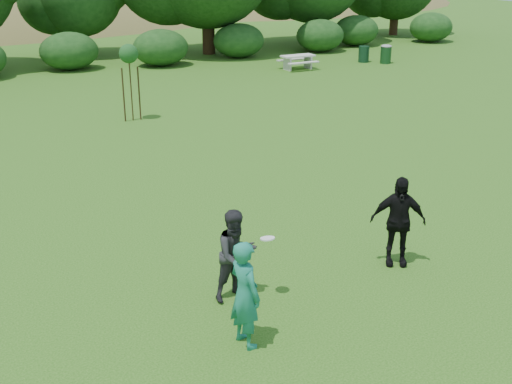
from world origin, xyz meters
TOP-DOWN VIEW (x-y plane):
  - ground at (0.00, 0.00)m, footprint 120.00×120.00m
  - player_teal at (-2.09, -0.56)m, footprint 0.53×0.73m
  - player_grey at (-1.55, 0.85)m, footprint 0.92×0.76m
  - player_black at (1.95, 0.55)m, footprint 1.19×0.98m
  - trash_can_near at (16.55, 21.07)m, footprint 0.60×0.60m
  - frisbee at (-1.04, 0.59)m, footprint 0.27×0.27m
  - sapling at (0.82, 14.45)m, footprint 0.70×0.70m
  - picnic_table at (12.00, 20.83)m, footprint 1.80×1.48m
  - trash_can_lidded at (17.38, 20.15)m, footprint 0.60×0.60m

SIDE VIEW (x-z plane):
  - ground at x=0.00m, z-range 0.00..0.00m
  - trash_can_near at x=16.55m, z-range 0.00..0.90m
  - picnic_table at x=12.00m, z-range 0.14..0.90m
  - trash_can_lidded at x=17.38m, z-range 0.02..1.07m
  - player_grey at x=-1.55m, z-range 0.00..1.75m
  - player_teal at x=-2.09m, z-range 0.00..1.85m
  - player_black at x=1.95m, z-range 0.00..1.89m
  - frisbee at x=-1.04m, z-range 1.16..1.23m
  - sapling at x=0.82m, z-range 0.99..3.84m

